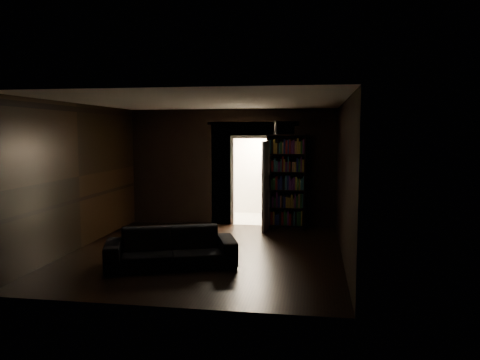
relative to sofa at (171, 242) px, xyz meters
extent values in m
plane|color=black|center=(0.38, 0.92, -0.41)|extent=(5.50, 5.50, 0.00)
cube|color=black|center=(-0.84, 3.72, 0.99)|extent=(2.55, 0.10, 2.80)
cube|color=black|center=(2.11, 3.72, 0.99)|extent=(1.55, 0.10, 2.80)
cube|color=black|center=(0.88, 3.72, 2.04)|extent=(0.90, 0.10, 0.70)
cube|color=black|center=(-2.12, 0.92, 0.99)|extent=(0.02, 5.50, 2.80)
cube|color=black|center=(2.88, 0.92, 0.99)|extent=(0.02, 5.50, 2.80)
cube|color=black|center=(0.38, -1.83, 0.99)|extent=(5.00, 0.02, 2.80)
cube|color=beige|center=(0.38, 0.92, 2.39)|extent=(5.00, 5.50, 0.02)
cube|color=silver|center=(0.88, 3.66, 0.64)|extent=(1.04, 0.06, 2.17)
cube|color=#B6B19F|center=(0.88, 4.57, -0.46)|extent=(2.20, 1.80, 0.10)
cube|color=silver|center=(0.88, 5.42, 0.79)|extent=(2.20, 0.10, 2.40)
cube|color=silver|center=(-0.17, 4.57, 0.79)|extent=(0.10, 1.60, 2.40)
cube|color=silver|center=(1.93, 4.57, 0.79)|extent=(0.10, 1.60, 2.40)
cube|color=silver|center=(0.88, 4.57, 2.04)|extent=(2.20, 1.80, 0.10)
cube|color=#BF666B|center=(0.88, 5.36, 1.81)|extent=(2.00, 0.04, 0.26)
imported|color=black|center=(0.00, 0.00, 0.00)|extent=(2.34, 1.60, 0.83)
cube|color=black|center=(1.71, 3.47, 0.69)|extent=(0.92, 0.37, 2.20)
cube|color=white|center=(1.36, 5.03, 0.41)|extent=(0.74, 0.68, 1.65)
cube|color=silver|center=(1.29, 3.23, 0.61)|extent=(0.17, 0.85, 2.05)
cube|color=white|center=(1.46, 3.44, 1.94)|extent=(0.12, 0.12, 0.32)
cube|color=black|center=(1.37, 5.06, 1.36)|extent=(0.64, 0.19, 0.26)
camera|label=1|loc=(2.36, -7.44, 1.84)|focal=35.00mm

